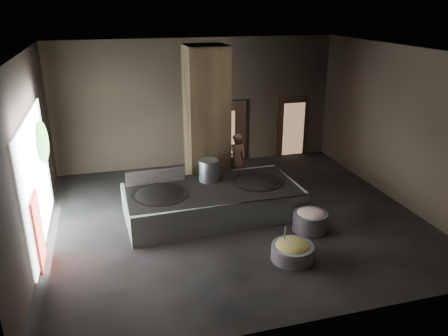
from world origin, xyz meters
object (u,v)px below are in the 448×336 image
object	(u,v)px
veg_basin	(292,252)
stock_pot	(209,170)
wok_right	(258,185)
cook	(236,160)
hearth_platform	(212,201)
meat_basin	(310,221)
wok_left	(160,197)

from	to	relation	value
veg_basin	stock_pot	bearing A→B (deg)	110.13
wok_right	stock_pot	bearing A→B (deg)	158.96
veg_basin	cook	bearing A→B (deg)	89.40
stock_pot	hearth_platform	bearing A→B (deg)	-95.19
hearth_platform	wok_right	distance (m)	1.39
wok_right	veg_basin	world-z (taller)	wok_right
veg_basin	hearth_platform	bearing A→B (deg)	114.69
veg_basin	meat_basin	world-z (taller)	meat_basin
wok_right	meat_basin	xyz separation A→B (m)	(0.90, -1.58, -0.50)
cook	meat_basin	xyz separation A→B (m)	(0.96, -3.43, -0.62)
meat_basin	veg_basin	bearing A→B (deg)	-130.85
meat_basin	hearth_platform	bearing A→B (deg)	145.87
stock_pot	veg_basin	bearing A→B (deg)	-69.87
wok_left	meat_basin	size ratio (longest dim) A/B	1.66
wok_left	meat_basin	xyz separation A→B (m)	(3.70, -1.48, -0.50)
wok_right	veg_basin	size ratio (longest dim) A/B	1.41
cook	veg_basin	size ratio (longest dim) A/B	1.77
wok_right	stock_pot	world-z (taller)	stock_pot
hearth_platform	wok_left	distance (m)	1.49
hearth_platform	meat_basin	size ratio (longest dim) A/B	5.25
stock_pot	cook	size ratio (longest dim) A/B	0.35
hearth_platform	meat_basin	bearing A→B (deg)	-36.86
wok_left	stock_pot	bearing A→B (deg)	21.80
wok_right	veg_basin	distance (m)	2.81
cook	wok_left	bearing A→B (deg)	36.12
stock_pot	meat_basin	distance (m)	3.15
wok_left	meat_basin	bearing A→B (deg)	-21.75
meat_basin	wok_left	bearing A→B (deg)	158.25
cook	veg_basin	distance (m)	4.66
wok_left	veg_basin	world-z (taller)	wok_left
hearth_platform	veg_basin	distance (m)	2.98
wok_left	cook	xyz separation A→B (m)	(2.74, 1.96, 0.12)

